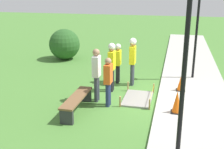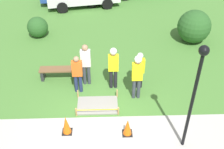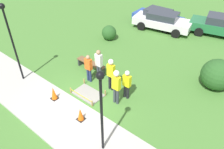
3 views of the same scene
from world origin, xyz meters
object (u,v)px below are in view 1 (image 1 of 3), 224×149
Objects in this scene: worker_supervisor at (112,62)px; bystander_in_orange_shirt at (108,79)px; park_bench at (77,101)px; bystander_in_gray_shirt at (97,72)px; traffic_cone_far_patch at (181,82)px; lamppost_far at (187,42)px; worker_assistant at (118,60)px; traffic_cone_near_patch at (177,102)px; lamppost_near at (198,20)px; worker_trainee at (133,57)px.

worker_supervisor is 1.12× the size of bystander_in_orange_shirt.
worker_supervisor reaches higher than park_bench.
park_bench is 1.29m from bystander_in_gray_shirt.
lamppost_far is (-4.75, 0.08, 2.45)m from traffic_cone_far_patch.
worker_supervisor is 1.13× the size of worker_assistant.
traffic_cone_near_patch is 0.37× the size of park_bench.
bystander_in_orange_shirt is at bearing 37.92° from lamppost_far.
lamppost_near is 6.55m from lamppost_far.
traffic_cone_near_patch is 0.19× the size of lamppost_near.
worker_trainee is (0.49, 1.95, 0.77)m from traffic_cone_far_patch.
worker_supervisor is at bearing 98.23° from traffic_cone_far_patch.
worker_trainee is at bearing 75.91° from traffic_cone_far_patch.
traffic_cone_far_patch is 3.03m from bystander_in_orange_shirt.
bystander_in_gray_shirt is at bearing 57.41° from bystander_in_orange_shirt.
lamppost_near is (3.54, -2.90, 1.61)m from bystander_in_orange_shirt.
bystander_in_orange_shirt is at bearing -122.59° from bystander_in_gray_shirt.
park_bench is 3.26m from worker_assistant.
lamppost_near is at bearing -46.42° from bystander_in_gray_shirt.
lamppost_near reaches higher than traffic_cone_far_patch.
worker_assistant is at bearing 75.90° from traffic_cone_far_patch.
park_bench is at bearing 156.03° from worker_trainee.
worker_supervisor is at bearing 29.98° from lamppost_far.
traffic_cone_near_patch is 0.43× the size of bystander_in_orange_shirt.
bystander_in_gray_shirt is at bearing 116.90° from traffic_cone_far_patch.
bystander_in_orange_shirt is 0.89× the size of bystander_in_gray_shirt.
traffic_cone_near_patch is at bearing 170.48° from lamppost_near.
lamppost_near is at bearing -41.64° from park_bench.
worker_supervisor is at bearing -14.55° from bystander_in_gray_shirt.
traffic_cone_near_patch is 3.06m from worker_supervisor.
worker_supervisor reaches higher than bystander_in_gray_shirt.
bystander_in_gray_shirt reaches higher than traffic_cone_near_patch.
lamppost_near reaches higher than park_bench.
lamppost_near reaches higher than bystander_in_orange_shirt.
bystander_in_gray_shirt is 4.67m from lamppost_far.
worker_trainee reaches higher than worker_supervisor.
traffic_cone_near_patch is 2.04m from traffic_cone_far_patch.
bystander_in_gray_shirt is 4.91m from lamppost_near.
traffic_cone_near_patch is 4.39m from lamppost_near.
worker_supervisor is (-0.38, 2.61, 0.72)m from traffic_cone_far_patch.
traffic_cone_far_patch is 0.33× the size of worker_trainee.
lamppost_near is at bearing -55.47° from worker_supervisor.
traffic_cone_far_patch is 0.39× the size of worker_assistant.
worker_assistant is at bearing 75.85° from worker_trainee.
worker_assistant is at bearing -8.20° from bystander_in_gray_shirt.
bystander_in_orange_shirt is at bearing 126.59° from traffic_cone_far_patch.
lamppost_far is at bearing -142.08° from bystander_in_orange_shirt.
lamppost_far reaches higher than bystander_in_orange_shirt.
traffic_cone_far_patch is at bearing -52.81° from park_bench.
bystander_in_gray_shirt is (-1.96, 0.94, -0.11)m from worker_trainee.
worker_assistant is 0.45× the size of lamppost_near.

